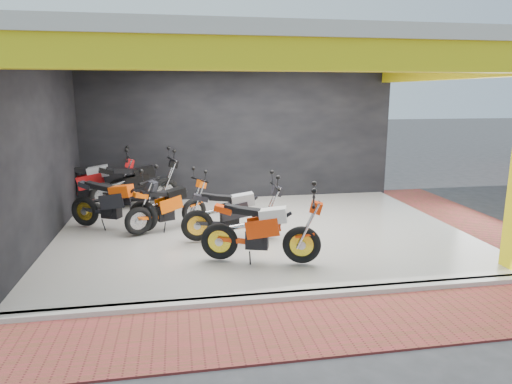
% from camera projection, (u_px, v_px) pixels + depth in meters
% --- Properties ---
extents(ground, '(80.00, 80.00, 0.00)m').
position_uv_depth(ground, '(283.00, 272.00, 7.37)').
color(ground, '#2D2D30').
rests_on(ground, ground).
extents(showroom_floor, '(8.00, 6.00, 0.10)m').
position_uv_depth(showroom_floor, '(260.00, 232.00, 9.29)').
color(showroom_floor, silver).
rests_on(showroom_floor, ground).
extents(showroom_ceiling, '(8.40, 6.40, 0.20)m').
position_uv_depth(showroom_ceiling, '(261.00, 51.00, 8.53)').
color(showroom_ceiling, beige).
rests_on(showroom_ceiling, corner_column).
extents(back_wall, '(8.20, 0.20, 3.50)m').
position_uv_depth(back_wall, '(239.00, 135.00, 11.91)').
color(back_wall, black).
rests_on(back_wall, ground).
extents(left_wall, '(0.20, 6.20, 3.50)m').
position_uv_depth(left_wall, '(38.00, 154.00, 8.24)').
color(left_wall, black).
rests_on(left_wall, ground).
extents(header_beam_front, '(8.40, 0.30, 0.40)m').
position_uv_depth(header_beam_front, '(304.00, 55.00, 5.71)').
color(header_beam_front, yellow).
rests_on(header_beam_front, corner_column).
extents(header_beam_right, '(0.30, 6.40, 0.40)m').
position_uv_depth(header_beam_right, '(454.00, 69.00, 9.27)').
color(header_beam_right, yellow).
rests_on(header_beam_right, corner_column).
extents(floor_kerb, '(8.00, 0.20, 0.10)m').
position_uv_depth(floor_kerb, '(300.00, 296.00, 6.38)').
color(floor_kerb, silver).
rests_on(floor_kerb, ground).
extents(paver_front, '(9.00, 1.40, 0.03)m').
position_uv_depth(paver_front, '(316.00, 326.00, 5.64)').
color(paver_front, maroon).
rests_on(paver_front, ground).
extents(paver_right, '(1.40, 7.00, 0.03)m').
position_uv_depth(paver_right, '(473.00, 223.00, 10.10)').
color(paver_right, maroon).
rests_on(paver_right, ground).
extents(moto_hero, '(2.22, 1.36, 1.28)m').
position_uv_depth(moto_hero, '(302.00, 227.00, 7.29)').
color(moto_hero, red).
rests_on(moto_hero, showroom_floor).
extents(moto_row_a, '(2.01, 0.77, 1.23)m').
position_uv_depth(moto_row_a, '(266.00, 208.00, 8.60)').
color(moto_row_a, black).
rests_on(moto_row_a, showroom_floor).
extents(moto_row_b, '(2.00, 1.47, 1.15)m').
position_uv_depth(moto_row_b, '(194.00, 199.00, 9.49)').
color(moto_row_b, '#FF5D0A').
rests_on(moto_row_b, showroom_floor).
extents(moto_row_c, '(2.22, 1.62, 1.28)m').
position_uv_depth(moto_row_c, '(143.00, 201.00, 8.99)').
color(moto_row_c, black).
rests_on(moto_row_c, showroom_floor).
extents(moto_row_d, '(2.37, 1.31, 1.37)m').
position_uv_depth(moto_row_d, '(165.00, 178.00, 11.15)').
color(moto_row_d, black).
rests_on(moto_row_d, showroom_floor).
extents(moto_row_e, '(2.35, 1.01, 1.40)m').
position_uv_depth(moto_row_e, '(121.00, 178.00, 11.04)').
color(moto_row_e, red).
rests_on(moto_row_e, showroom_floor).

